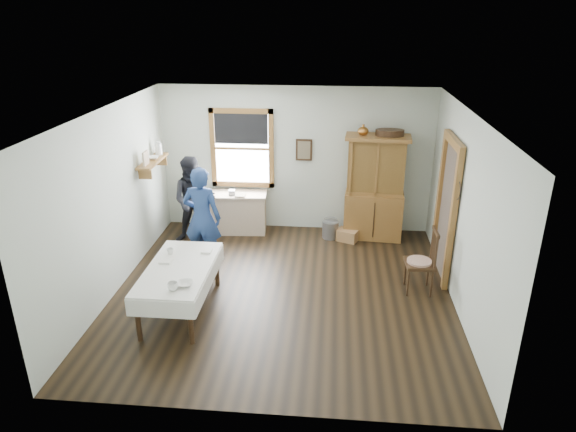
{
  "coord_description": "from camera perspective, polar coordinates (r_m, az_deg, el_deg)",
  "views": [
    {
      "loc": [
        0.69,
        -6.68,
        3.98
      ],
      "look_at": [
        0.05,
        0.3,
        1.12
      ],
      "focal_mm": 32.0,
      "sensor_mm": 36.0,
      "label": 1
    }
  ],
  "objects": [
    {
      "name": "dining_table",
      "position": [
        7.36,
        -11.84,
        -7.94
      ],
      "size": [
        0.9,
        1.71,
        0.68
      ],
      "primitive_type": "cube",
      "rotation": [
        0.0,
        0.0,
        0.0
      ],
      "color": "white",
      "rests_on": "room"
    },
    {
      "name": "work_counter",
      "position": [
        9.73,
        -6.33,
        0.39
      ],
      "size": [
        1.37,
        0.6,
        0.77
      ],
      "primitive_type": "cube",
      "rotation": [
        0.0,
        0.0,
        0.07
      ],
      "color": "tan",
      "rests_on": "room"
    },
    {
      "name": "rug_beater",
      "position": [
        7.54,
        18.48,
        3.6
      ],
      "size": [
        0.01,
        0.27,
        0.27
      ],
      "primitive_type": "torus",
      "rotation": [
        0.0,
        1.57,
        0.0
      ],
      "color": "black",
      "rests_on": "room"
    },
    {
      "name": "wicker_basket",
      "position": [
        9.45,
        6.63,
        -2.14
      ],
      "size": [
        0.43,
        0.38,
        0.21
      ],
      "primitive_type": "cube",
      "rotation": [
        0.0,
        0.0,
        -0.4
      ],
      "color": "#9E7447",
      "rests_on": "room"
    },
    {
      "name": "woman_blue",
      "position": [
        8.35,
        -9.48,
        -0.6
      ],
      "size": [
        0.61,
        0.43,
        1.57
      ],
      "primitive_type": "imported",
      "rotation": [
        0.0,
        0.0,
        3.04
      ],
      "color": "navy",
      "rests_on": "room"
    },
    {
      "name": "window",
      "position": [
        9.59,
        -5.15,
        7.98
      ],
      "size": [
        1.18,
        0.07,
        1.48
      ],
      "color": "white",
      "rests_on": "room"
    },
    {
      "name": "shelf_bowl",
      "position": [
        9.1,
        -14.74,
        6.29
      ],
      "size": [
        0.22,
        0.22,
        0.05
      ],
      "primitive_type": "imported",
      "color": "white",
      "rests_on": "wall_shelf"
    },
    {
      "name": "table_bowl",
      "position": [
        6.72,
        -11.38,
        -7.37
      ],
      "size": [
        0.28,
        0.28,
        0.06
      ],
      "primitive_type": "imported",
      "rotation": [
        0.0,
        0.0,
        0.22
      ],
      "color": "white",
      "rests_on": "dining_table"
    },
    {
      "name": "table_cup_b",
      "position": [
        7.57,
        -12.97,
        -3.84
      ],
      "size": [
        0.1,
        0.1,
        0.09
      ],
      "primitive_type": "imported",
      "rotation": [
        0.0,
        0.0,
        0.06
      ],
      "color": "white",
      "rests_on": "dining_table"
    },
    {
      "name": "doorway",
      "position": [
        8.23,
        17.27,
        1.15
      ],
      "size": [
        0.09,
        1.14,
        2.22
      ],
      "color": "#4F4338",
      "rests_on": "room"
    },
    {
      "name": "china_hutch",
      "position": [
        9.37,
        9.63,
        3.08
      ],
      "size": [
        1.16,
        0.61,
        1.91
      ],
      "primitive_type": "cube",
      "rotation": [
        0.0,
        0.0,
        -0.07
      ],
      "color": "brown",
      "rests_on": "room"
    },
    {
      "name": "room",
      "position": [
        7.21,
        -0.64,
        0.82
      ],
      "size": [
        5.01,
        5.01,
        2.7
      ],
      "color": "black",
      "rests_on": "ground"
    },
    {
      "name": "pail",
      "position": [
        9.53,
        4.73,
        -1.49
      ],
      "size": [
        0.33,
        0.33,
        0.32
      ],
      "primitive_type": "cube",
      "rotation": [
        0.0,
        0.0,
        -0.11
      ],
      "color": "gray",
      "rests_on": "room"
    },
    {
      "name": "counter_book",
      "position": [
        9.49,
        -5.86,
        2.37
      ],
      "size": [
        0.17,
        0.22,
        0.02
      ],
      "primitive_type": "imported",
      "rotation": [
        0.0,
        0.0,
        0.06
      ],
      "color": "brown",
      "rests_on": "work_counter"
    },
    {
      "name": "framed_picture",
      "position": [
        9.47,
        1.78,
        7.34
      ],
      "size": [
        0.3,
        0.04,
        0.4
      ],
      "primitive_type": "cube",
      "color": "#372213",
      "rests_on": "room"
    },
    {
      "name": "counter_bowl",
      "position": [
        9.6,
        -8.83,
        2.58
      ],
      "size": [
        0.19,
        0.19,
        0.06
      ],
      "primitive_type": "imported",
      "rotation": [
        0.0,
        0.0,
        0.03
      ],
      "color": "white",
      "rests_on": "work_counter"
    },
    {
      "name": "table_cup_a",
      "position": [
        6.64,
        -12.68,
        -7.63
      ],
      "size": [
        0.16,
        0.16,
        0.11
      ],
      "primitive_type": "imported",
      "rotation": [
        0.0,
        0.0,
        -0.23
      ],
      "color": "white",
      "rests_on": "dining_table"
    },
    {
      "name": "wall_shelf",
      "position": [
        9.09,
        -14.75,
        6.13
      ],
      "size": [
        0.24,
        1.0,
        0.44
      ],
      "color": "brown",
      "rests_on": "room"
    },
    {
      "name": "spindle_chair",
      "position": [
        7.86,
        14.47,
        -4.83
      ],
      "size": [
        0.48,
        0.48,
        1.0
      ],
      "primitive_type": "cube",
      "rotation": [
        0.0,
        0.0,
        0.05
      ],
      "color": "#372213",
      "rests_on": "room"
    },
    {
      "name": "figure_dark",
      "position": [
        9.28,
        -10.36,
        1.39
      ],
      "size": [
        0.78,
        0.65,
        1.47
      ],
      "primitive_type": "imported",
      "rotation": [
        0.0,
        0.0,
        0.13
      ],
      "color": "black",
      "rests_on": "room"
    }
  ]
}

